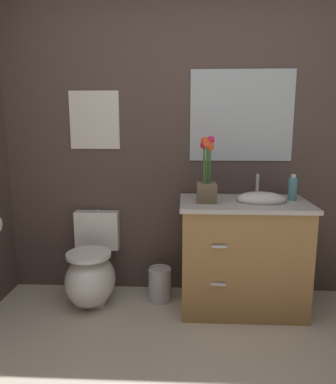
{
  "coord_description": "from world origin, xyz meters",
  "views": [
    {
      "loc": [
        -0.03,
        -1.33,
        1.41
      ],
      "look_at": [
        -0.15,
        1.26,
        0.91
      ],
      "focal_mm": 34.25,
      "sensor_mm": 36.0,
      "label": 1
    }
  ],
  "objects_px": {
    "soap_bottle": "(293,189)",
    "wall_mirror": "(242,116)",
    "toilet": "(92,272)",
    "trash_bin": "(160,284)",
    "wall_poster": "(94,120)",
    "vanity_cabinet": "(243,254)",
    "flower_vase": "(207,176)"
  },
  "relations": [
    {
      "from": "soap_bottle",
      "to": "wall_mirror",
      "type": "relative_size",
      "value": 0.24
    },
    {
      "from": "toilet",
      "to": "wall_mirror",
      "type": "distance_m",
      "value": 1.7
    },
    {
      "from": "soap_bottle",
      "to": "toilet",
      "type": "bearing_deg",
      "value": -178.96
    },
    {
      "from": "trash_bin",
      "to": "wall_poster",
      "type": "height_order",
      "value": "wall_poster"
    },
    {
      "from": "vanity_cabinet",
      "to": "wall_poster",
      "type": "xyz_separation_m",
      "value": [
        -1.16,
        0.29,
        0.99
      ]
    },
    {
      "from": "soap_bottle",
      "to": "wall_mirror",
      "type": "xyz_separation_m",
      "value": [
        -0.36,
        0.24,
        0.53
      ]
    },
    {
      "from": "toilet",
      "to": "wall_poster",
      "type": "xyz_separation_m",
      "value": [
        0.0,
        0.27,
        1.17
      ]
    },
    {
      "from": "vanity_cabinet",
      "to": "flower_vase",
      "type": "relative_size",
      "value": 2.14
    },
    {
      "from": "vanity_cabinet",
      "to": "soap_bottle",
      "type": "distance_m",
      "value": 0.61
    },
    {
      "from": "flower_vase",
      "to": "trash_bin",
      "type": "xyz_separation_m",
      "value": [
        -0.35,
        0.11,
        -0.89
      ]
    },
    {
      "from": "vanity_cabinet",
      "to": "soap_bottle",
      "type": "height_order",
      "value": "soap_bottle"
    },
    {
      "from": "soap_bottle",
      "to": "flower_vase",
      "type": "bearing_deg",
      "value": -171.48
    },
    {
      "from": "trash_bin",
      "to": "vanity_cabinet",
      "type": "bearing_deg",
      "value": -6.47
    },
    {
      "from": "flower_vase",
      "to": "trash_bin",
      "type": "bearing_deg",
      "value": 161.95
    },
    {
      "from": "flower_vase",
      "to": "trash_bin",
      "type": "distance_m",
      "value": 0.96
    },
    {
      "from": "flower_vase",
      "to": "wall_mirror",
      "type": "xyz_separation_m",
      "value": [
        0.28,
        0.34,
        0.42
      ]
    },
    {
      "from": "toilet",
      "to": "vanity_cabinet",
      "type": "xyz_separation_m",
      "value": [
        1.16,
        -0.03,
        0.19
      ]
    },
    {
      "from": "flower_vase",
      "to": "wall_mirror",
      "type": "bearing_deg",
      "value": 50.12
    },
    {
      "from": "wall_poster",
      "to": "flower_vase",
      "type": "bearing_deg",
      "value": -20.87
    },
    {
      "from": "trash_bin",
      "to": "wall_mirror",
      "type": "distance_m",
      "value": 1.47
    },
    {
      "from": "soap_bottle",
      "to": "trash_bin",
      "type": "bearing_deg",
      "value": 178.98
    },
    {
      "from": "wall_poster",
      "to": "wall_mirror",
      "type": "bearing_deg",
      "value": 0.0
    },
    {
      "from": "flower_vase",
      "to": "trash_bin",
      "type": "relative_size",
      "value": 1.74
    },
    {
      "from": "toilet",
      "to": "vanity_cabinet",
      "type": "height_order",
      "value": "vanity_cabinet"
    },
    {
      "from": "flower_vase",
      "to": "wall_mirror",
      "type": "height_order",
      "value": "wall_mirror"
    },
    {
      "from": "trash_bin",
      "to": "wall_poster",
      "type": "xyz_separation_m",
      "value": [
        -0.53,
        0.22,
        1.28
      ]
    },
    {
      "from": "soap_bottle",
      "to": "wall_poster",
      "type": "xyz_separation_m",
      "value": [
        -1.52,
        0.24,
        0.5
      ]
    },
    {
      "from": "wall_mirror",
      "to": "soap_bottle",
      "type": "bearing_deg",
      "value": -33.81
    },
    {
      "from": "toilet",
      "to": "vanity_cabinet",
      "type": "bearing_deg",
      "value": -1.3
    },
    {
      "from": "soap_bottle",
      "to": "trash_bin",
      "type": "distance_m",
      "value": 1.26
    },
    {
      "from": "toilet",
      "to": "vanity_cabinet",
      "type": "distance_m",
      "value": 1.18
    },
    {
      "from": "toilet",
      "to": "soap_bottle",
      "type": "bearing_deg",
      "value": 1.04
    }
  ]
}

